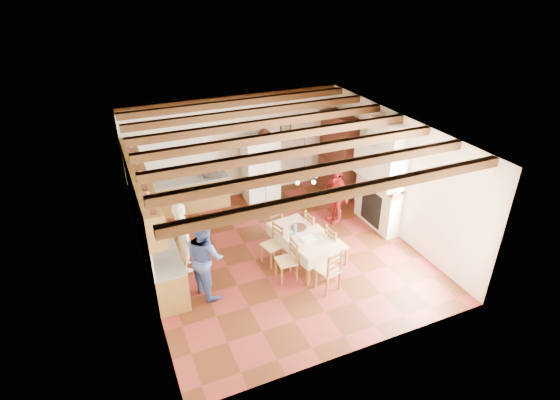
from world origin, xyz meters
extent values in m
cube|color=#49210F|center=(0.00, 0.00, -0.01)|extent=(6.00, 6.50, 0.02)
cube|color=silver|center=(0.00, 0.00, 3.01)|extent=(6.00, 6.50, 0.02)
cube|color=beige|center=(0.00, 3.26, 1.50)|extent=(6.00, 0.02, 3.00)
cube|color=beige|center=(0.00, -3.26, 1.50)|extent=(6.00, 0.02, 3.00)
cube|color=beige|center=(-3.01, 0.00, 1.50)|extent=(0.02, 6.50, 3.00)
cube|color=beige|center=(3.01, 0.00, 1.50)|extent=(0.02, 6.50, 3.00)
cube|color=brown|center=(-2.70, 1.05, 0.43)|extent=(0.60, 4.30, 0.86)
cube|color=brown|center=(-1.55, 2.95, 0.43)|extent=(2.30, 0.60, 0.86)
cube|color=slate|center=(-2.70, 1.05, 0.88)|extent=(0.62, 4.30, 0.04)
cube|color=slate|center=(-1.55, 2.95, 0.88)|extent=(2.34, 0.62, 0.04)
cube|color=beige|center=(-2.98, 1.05, 1.20)|extent=(0.03, 4.30, 0.60)
cube|color=beige|center=(-1.55, 3.23, 1.20)|extent=(2.30, 0.03, 0.60)
cube|color=brown|center=(-2.83, 1.05, 1.85)|extent=(0.35, 4.20, 0.70)
cube|color=#322314|center=(1.55, 3.23, 1.85)|extent=(0.34, 0.03, 0.42)
cube|color=white|center=(0.55, 2.71, 0.93)|extent=(0.96, 0.81, 1.86)
cube|color=#F0E2D0|center=(0.29, -0.50, 0.71)|extent=(1.09, 1.78, 0.05)
cube|color=brown|center=(0.06, -1.29, 0.35)|extent=(0.08, 0.08, 0.69)
cube|color=brown|center=(0.74, -1.19, 0.35)|extent=(0.08, 0.08, 0.69)
cube|color=brown|center=(-0.16, 0.19, 0.35)|extent=(0.08, 0.08, 0.69)
cube|color=brown|center=(0.53, 0.29, 0.35)|extent=(0.08, 0.08, 0.69)
torus|color=black|center=(0.29, -0.50, 2.25)|extent=(0.47, 0.47, 0.03)
imported|color=white|center=(-2.17, 0.33, 0.82)|extent=(0.40, 0.60, 1.65)
imported|color=#3D5297|center=(-1.95, -0.65, 0.87)|extent=(0.88, 1.01, 1.74)
imported|color=#AF1D20|center=(1.89, 0.79, 0.77)|extent=(0.51, 0.95, 1.55)
imported|color=silver|center=(-0.79, 2.95, 1.03)|extent=(0.51, 0.37, 0.26)
imported|color=#351710|center=(0.68, 2.71, 2.03)|extent=(0.37, 0.37, 0.34)
camera|label=1|loc=(-3.41, -7.78, 6.00)|focal=28.00mm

